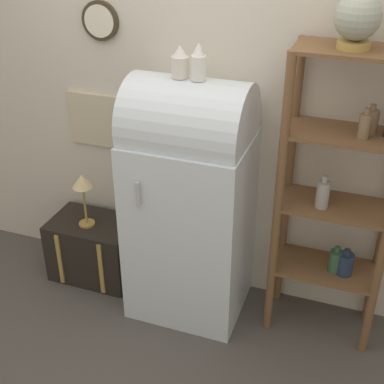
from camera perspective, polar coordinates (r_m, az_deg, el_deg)
The scene contains 9 objects.
ground_plane at distance 3.55m, azimuth -1.69°, elevation -14.13°, with size 12.00×12.00×0.00m, color #4C4742.
wall_back at distance 3.29m, azimuth 1.57°, elevation 10.05°, with size 7.00×0.09×2.70m.
refrigerator at distance 3.25m, azimuth -0.25°, elevation -0.74°, with size 0.71×0.61×1.57m.
suitcase_trunk at distance 3.89m, azimuth -10.37°, elevation -5.92°, with size 0.58×0.40×0.44m.
shelf_unit at distance 3.10m, azimuth 15.38°, elevation 0.15°, with size 0.64×0.35×1.78m.
globe at distance 2.76m, azimuth 17.23°, elevation 17.22°, with size 0.22×0.22×0.26m.
vase_left at distance 2.93m, azimuth -1.29°, elevation 13.65°, with size 0.09×0.09×0.17m.
vase_center at distance 2.88m, azimuth 0.70°, elevation 13.63°, with size 0.08×0.08×0.20m.
desk_lamp at distance 3.59m, azimuth -11.58°, elevation 0.61°, with size 0.14×0.14×0.39m.
Camera 1 is at (0.96, -2.37, 2.46)m, focal length 50.00 mm.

